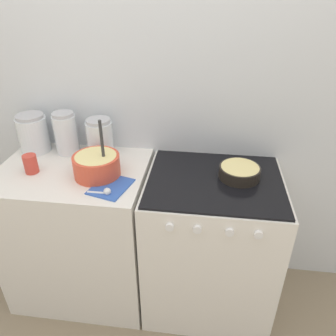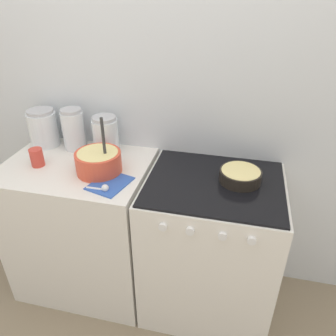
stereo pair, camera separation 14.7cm
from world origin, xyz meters
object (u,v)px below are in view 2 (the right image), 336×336
(stove, at_px, (209,247))
(tin_can, at_px, (37,157))
(mixing_bowl, at_px, (99,161))
(baking_pan, at_px, (240,175))
(storage_jar_right, at_px, (106,137))
(storage_jar_middle, at_px, (74,132))
(storage_jar_left, at_px, (44,130))

(stove, xyz_separation_m, tin_can, (-0.98, -0.05, 0.50))
(mixing_bowl, xyz_separation_m, baking_pan, (0.74, 0.08, -0.03))
(mixing_bowl, height_order, storage_jar_right, mixing_bowl)
(storage_jar_middle, bearing_deg, tin_can, -113.17)
(mixing_bowl, relative_size, storage_jar_middle, 1.26)
(baking_pan, height_order, storage_jar_right, storage_jar_right)
(storage_jar_left, height_order, storage_jar_right, storage_jar_left)
(mixing_bowl, height_order, storage_jar_left, mixing_bowl)
(stove, xyz_separation_m, storage_jar_middle, (-0.87, 0.20, 0.56))
(stove, bearing_deg, storage_jar_right, 163.77)
(tin_can, bearing_deg, storage_jar_left, 111.56)
(stove, distance_m, tin_can, 1.10)
(storage_jar_right, distance_m, tin_can, 0.40)
(stove, height_order, storage_jar_middle, storage_jar_middle)
(storage_jar_right, xyz_separation_m, tin_can, (-0.31, -0.25, -0.04))
(tin_can, bearing_deg, storage_jar_right, 38.63)
(stove, height_order, storage_jar_left, storage_jar_left)
(baking_pan, distance_m, storage_jar_middle, 1.01)
(stove, bearing_deg, storage_jar_left, 169.74)
(stove, height_order, storage_jar_right, storage_jar_right)
(baking_pan, height_order, storage_jar_left, storage_jar_left)
(baking_pan, bearing_deg, storage_jar_left, 172.55)
(stove, height_order, baking_pan, baking_pan)
(storage_jar_middle, xyz_separation_m, tin_can, (-0.11, -0.25, -0.06))
(baking_pan, xyz_separation_m, storage_jar_middle, (-1.00, 0.16, 0.07))
(mixing_bowl, height_order, baking_pan, mixing_bowl)
(storage_jar_left, bearing_deg, mixing_bowl, -26.84)
(stove, distance_m, storage_jar_middle, 1.06)
(mixing_bowl, relative_size, storage_jar_left, 1.38)
(storage_jar_left, xyz_separation_m, storage_jar_middle, (0.20, 0.00, 0.01))
(storage_jar_left, xyz_separation_m, tin_can, (0.10, -0.25, -0.05))
(storage_jar_right, height_order, tin_can, storage_jar_right)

